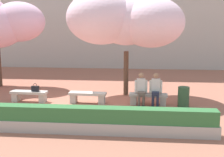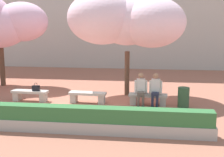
{
  "view_description": "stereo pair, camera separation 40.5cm",
  "coord_description": "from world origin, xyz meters",
  "px_view_note": "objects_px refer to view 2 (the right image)",
  "views": [
    {
      "loc": [
        2.15,
        -12.12,
        3.34
      ],
      "look_at": [
        0.98,
        0.2,
        1.0
      ],
      "focal_mm": 50.0,
      "sensor_mm": 36.0,
      "label": 1
    },
    {
      "loc": [
        2.55,
        -12.08,
        3.34
      ],
      "look_at": [
        0.98,
        0.2,
        1.0
      ],
      "focal_mm": 50.0,
      "sensor_mm": 36.0,
      "label": 2
    }
  ],
  "objects_px": {
    "handbag": "(36,88)",
    "trash_bin": "(183,97)",
    "stone_bench_near_west": "(88,96)",
    "person_seated_right": "(156,88)",
    "cherry_tree_main": "(126,20)",
    "stone_bench_west_end": "(30,94)",
    "person_seated_left": "(141,88)",
    "stone_bench_center": "(148,98)"
  },
  "relations": [
    {
      "from": "stone_bench_center",
      "to": "person_seated_right",
      "type": "bearing_deg",
      "value": -10.57
    },
    {
      "from": "person_seated_left",
      "to": "person_seated_right",
      "type": "xyz_separation_m",
      "value": [
        0.57,
        0.0,
        0.0
      ]
    },
    {
      "from": "stone_bench_west_end",
      "to": "stone_bench_center",
      "type": "height_order",
      "value": "same"
    },
    {
      "from": "stone_bench_west_end",
      "to": "cherry_tree_main",
      "type": "xyz_separation_m",
      "value": [
        3.86,
        1.49,
        3.02
      ]
    },
    {
      "from": "stone_bench_near_west",
      "to": "cherry_tree_main",
      "type": "distance_m",
      "value": 3.65
    },
    {
      "from": "person_seated_right",
      "to": "trash_bin",
      "type": "distance_m",
      "value": 1.12
    },
    {
      "from": "stone_bench_near_west",
      "to": "stone_bench_center",
      "type": "distance_m",
      "value": 2.44
    },
    {
      "from": "person_seated_right",
      "to": "stone_bench_center",
      "type": "bearing_deg",
      "value": 169.43
    },
    {
      "from": "stone_bench_west_end",
      "to": "person_seated_right",
      "type": "height_order",
      "value": "person_seated_right"
    },
    {
      "from": "cherry_tree_main",
      "to": "stone_bench_west_end",
      "type": "bearing_deg",
      "value": -158.86
    },
    {
      "from": "stone_bench_near_west",
      "to": "cherry_tree_main",
      "type": "height_order",
      "value": "cherry_tree_main"
    },
    {
      "from": "stone_bench_near_west",
      "to": "stone_bench_center",
      "type": "height_order",
      "value": "same"
    },
    {
      "from": "stone_bench_near_west",
      "to": "cherry_tree_main",
      "type": "bearing_deg",
      "value": 46.56
    },
    {
      "from": "person_seated_right",
      "to": "trash_bin",
      "type": "height_order",
      "value": "person_seated_right"
    },
    {
      "from": "stone_bench_center",
      "to": "cherry_tree_main",
      "type": "relative_size",
      "value": 0.3
    },
    {
      "from": "handbag",
      "to": "trash_bin",
      "type": "bearing_deg",
      "value": -1.14
    },
    {
      "from": "stone_bench_near_west",
      "to": "stone_bench_center",
      "type": "bearing_deg",
      "value": 0.0
    },
    {
      "from": "person_seated_left",
      "to": "handbag",
      "type": "relative_size",
      "value": 3.81
    },
    {
      "from": "cherry_tree_main",
      "to": "trash_bin",
      "type": "relative_size",
      "value": 6.5
    },
    {
      "from": "person_seated_left",
      "to": "trash_bin",
      "type": "relative_size",
      "value": 1.65
    },
    {
      "from": "person_seated_left",
      "to": "trash_bin",
      "type": "xyz_separation_m",
      "value": [
        1.65,
        -0.09,
        -0.31
      ]
    },
    {
      "from": "stone_bench_center",
      "to": "trash_bin",
      "type": "distance_m",
      "value": 1.37
    },
    {
      "from": "stone_bench_west_end",
      "to": "person_seated_left",
      "type": "height_order",
      "value": "person_seated_left"
    },
    {
      "from": "stone_bench_near_west",
      "to": "stone_bench_center",
      "type": "relative_size",
      "value": 1.0
    },
    {
      "from": "cherry_tree_main",
      "to": "stone_bench_near_west",
      "type": "bearing_deg",
      "value": -133.44
    },
    {
      "from": "cherry_tree_main",
      "to": "trash_bin",
      "type": "height_order",
      "value": "cherry_tree_main"
    },
    {
      "from": "stone_bench_west_end",
      "to": "stone_bench_near_west",
      "type": "relative_size",
      "value": 1.0
    },
    {
      "from": "stone_bench_west_end",
      "to": "cherry_tree_main",
      "type": "height_order",
      "value": "cherry_tree_main"
    },
    {
      "from": "handbag",
      "to": "stone_bench_center",
      "type": "bearing_deg",
      "value": 0.3
    },
    {
      "from": "handbag",
      "to": "trash_bin",
      "type": "height_order",
      "value": "handbag"
    },
    {
      "from": "stone_bench_near_west",
      "to": "trash_bin",
      "type": "height_order",
      "value": "trash_bin"
    },
    {
      "from": "stone_bench_near_west",
      "to": "person_seated_right",
      "type": "relative_size",
      "value": 1.18
    },
    {
      "from": "stone_bench_near_west",
      "to": "handbag",
      "type": "height_order",
      "value": "handbag"
    },
    {
      "from": "stone_bench_center",
      "to": "cherry_tree_main",
      "type": "height_order",
      "value": "cherry_tree_main"
    },
    {
      "from": "handbag",
      "to": "stone_bench_near_west",
      "type": "bearing_deg",
      "value": 0.63
    },
    {
      "from": "stone_bench_near_west",
      "to": "trash_bin",
      "type": "relative_size",
      "value": 1.96
    },
    {
      "from": "handbag",
      "to": "cherry_tree_main",
      "type": "bearing_deg",
      "value": 22.97
    },
    {
      "from": "stone_bench_west_end",
      "to": "stone_bench_center",
      "type": "bearing_deg",
      "value": 0.0
    },
    {
      "from": "handbag",
      "to": "cherry_tree_main",
      "type": "relative_size",
      "value": 0.07
    },
    {
      "from": "stone_bench_west_end",
      "to": "cherry_tree_main",
      "type": "bearing_deg",
      "value": 21.14
    },
    {
      "from": "stone_bench_west_end",
      "to": "trash_bin",
      "type": "bearing_deg",
      "value": -1.31
    },
    {
      "from": "stone_bench_west_end",
      "to": "handbag",
      "type": "bearing_deg",
      "value": -4.81
    }
  ]
}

